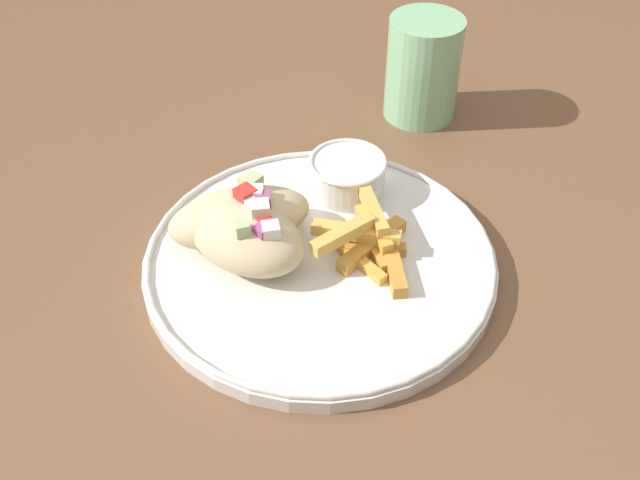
% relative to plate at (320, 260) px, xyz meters
% --- Properties ---
extents(table, '(1.51, 1.51, 0.74)m').
position_rel_plate_xyz_m(table, '(0.04, 0.02, -0.07)').
color(table, brown).
rests_on(table, ground_plane).
extents(plate, '(0.32, 0.32, 0.02)m').
position_rel_plate_xyz_m(plate, '(0.00, 0.00, 0.00)').
color(plate, white).
rests_on(plate, table).
extents(pita_sandwich_near, '(0.14, 0.13, 0.06)m').
position_rel_plate_xyz_m(pita_sandwich_near, '(-0.06, 0.00, 0.03)').
color(pita_sandwich_near, beige).
rests_on(pita_sandwich_near, plate).
extents(pita_sandwich_far, '(0.14, 0.10, 0.06)m').
position_rel_plate_xyz_m(pita_sandwich_far, '(-0.07, 0.03, 0.03)').
color(pita_sandwich_far, beige).
rests_on(pita_sandwich_far, plate).
extents(fries_pile, '(0.09, 0.12, 0.04)m').
position_rel_plate_xyz_m(fries_pile, '(0.04, 0.00, 0.02)').
color(fries_pile, gold).
rests_on(fries_pile, plate).
extents(sauce_ramekin, '(0.08, 0.08, 0.04)m').
position_rel_plate_xyz_m(sauce_ramekin, '(0.03, 0.09, 0.02)').
color(sauce_ramekin, white).
rests_on(sauce_ramekin, plate).
extents(water_glass, '(0.08, 0.08, 0.12)m').
position_rel_plate_xyz_m(water_glass, '(0.13, 0.25, 0.04)').
color(water_glass, '#8CCC93').
rests_on(water_glass, table).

